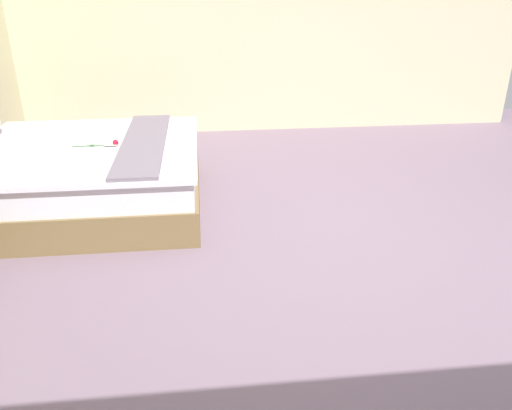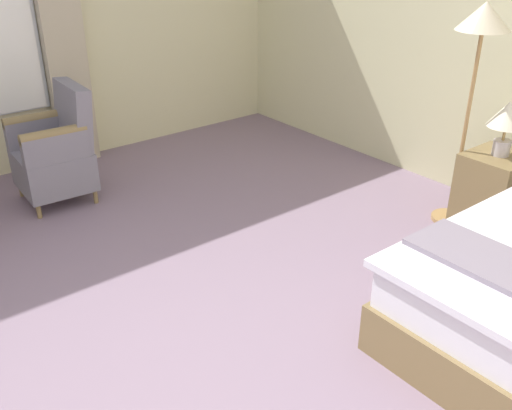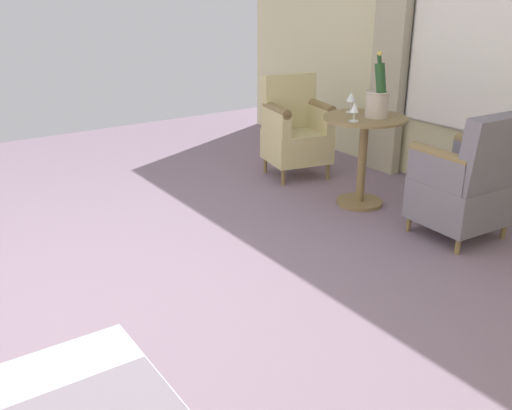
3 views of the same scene
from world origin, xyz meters
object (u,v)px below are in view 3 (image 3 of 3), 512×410
Objects in this scene: side_table_round at (363,150)px; champagne_bucket at (378,99)px; wine_glass_near_edge at (354,109)px; armchair_by_window at (467,184)px; wine_glass_near_bucket at (351,98)px; armchair_facing_bed at (295,130)px.

champagne_bucket is at bearing 130.52° from side_table_round.
wine_glass_near_edge is 0.15× the size of armchair_by_window.
armchair_by_window is (-0.12, 1.08, -0.45)m from wine_glass_near_bucket.
wine_glass_near_edge is at bearing 51.53° from wine_glass_near_bucket.
side_table_round is 0.43m from wine_glass_near_bucket.
armchair_facing_bed is (0.02, -0.99, -0.44)m from champagne_bucket.
wine_glass_near_bucket is (0.04, -0.25, -0.03)m from champagne_bucket.
wine_glass_near_bucket is at bearing 87.96° from armchair_facing_bed.
wine_glass_near_edge is at bearing 19.79° from side_table_round.
armchair_by_window reaches higher than wine_glass_near_edge.
wine_glass_near_edge is 0.15× the size of armchair_facing_bed.
wine_glass_near_bucket reaches higher than side_table_round.
armchair_facing_bed is (-0.03, -0.75, -0.42)m from wine_glass_near_bucket.
armchair_facing_bed reaches higher than wine_glass_near_edge.
armchair_by_window is at bearing 95.24° from champagne_bucket.
champagne_bucket is 1.09m from armchair_facing_bed.
wine_glass_near_bucket reaches higher than wine_glass_near_edge.
armchair_by_window is at bearing 92.95° from armchair_facing_bed.
armchair_facing_bed is at bearing -92.04° from wine_glass_near_bucket.
side_table_round is 0.90m from armchair_by_window.
side_table_round is at bearing 87.68° from armchair_facing_bed.
armchair_by_window reaches higher than side_table_round.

